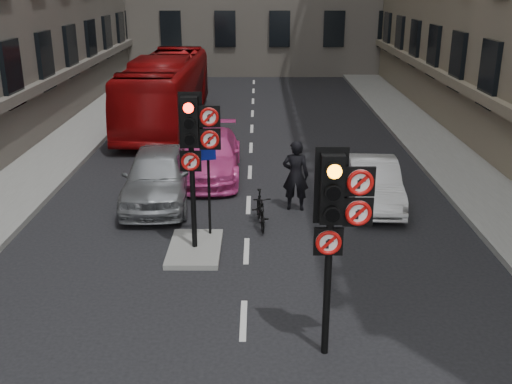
{
  "coord_description": "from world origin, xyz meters",
  "views": [
    {
      "loc": [
        0.27,
        -7.66,
        5.99
      ],
      "look_at": [
        0.23,
        1.82,
        2.6
      ],
      "focal_mm": 42.0,
      "sensor_mm": 36.0,
      "label": 1
    }
  ],
  "objects_px": {
    "car_silver": "(157,176)",
    "bus_red": "(166,90)",
    "signal_far": "(195,138)",
    "info_sign": "(209,179)",
    "car_white": "(373,183)",
    "car_pink": "(210,155)",
    "motorcyclist": "(296,175)",
    "motorcycle": "(261,209)",
    "signal_near": "(336,211)"
  },
  "relations": [
    {
      "from": "signal_near",
      "to": "signal_far",
      "type": "height_order",
      "value": "signal_far"
    },
    {
      "from": "signal_far",
      "to": "motorcycle",
      "type": "bearing_deg",
      "value": 46.15
    },
    {
      "from": "signal_far",
      "to": "car_silver",
      "type": "distance_m",
      "value": 4.09
    },
    {
      "from": "motorcyclist",
      "to": "info_sign",
      "type": "height_order",
      "value": "info_sign"
    },
    {
      "from": "signal_near",
      "to": "bus_red",
      "type": "xyz_separation_m",
      "value": [
        -5.15,
        16.86,
        -1.11
      ]
    },
    {
      "from": "car_white",
      "to": "car_pink",
      "type": "xyz_separation_m",
      "value": [
        -4.76,
        2.54,
        0.06
      ]
    },
    {
      "from": "motorcycle",
      "to": "info_sign",
      "type": "relative_size",
      "value": 0.69
    },
    {
      "from": "signal_far",
      "to": "info_sign",
      "type": "distance_m",
      "value": 1.4
    },
    {
      "from": "car_silver",
      "to": "bus_red",
      "type": "relative_size",
      "value": 0.42
    },
    {
      "from": "car_pink",
      "to": "info_sign",
      "type": "bearing_deg",
      "value": -86.9
    },
    {
      "from": "car_pink",
      "to": "motorcycle",
      "type": "relative_size",
      "value": 3.13
    },
    {
      "from": "car_silver",
      "to": "car_white",
      "type": "xyz_separation_m",
      "value": [
        6.04,
        -0.16,
        -0.14
      ]
    },
    {
      "from": "car_pink",
      "to": "motorcycle",
      "type": "distance_m",
      "value": 4.47
    },
    {
      "from": "signal_near",
      "to": "motorcycle",
      "type": "relative_size",
      "value": 2.36
    },
    {
      "from": "signal_far",
      "to": "car_white",
      "type": "xyz_separation_m",
      "value": [
        4.6,
        3.13,
        -2.08
      ]
    },
    {
      "from": "info_sign",
      "to": "motorcycle",
      "type": "bearing_deg",
      "value": 15.75
    },
    {
      "from": "car_pink",
      "to": "bus_red",
      "type": "bearing_deg",
      "value": 107.14
    },
    {
      "from": "car_silver",
      "to": "motorcyclist",
      "type": "relative_size",
      "value": 2.3
    },
    {
      "from": "signal_far",
      "to": "car_pink",
      "type": "height_order",
      "value": "signal_far"
    },
    {
      "from": "signal_far",
      "to": "motorcycle",
      "type": "height_order",
      "value": "signal_far"
    },
    {
      "from": "car_pink",
      "to": "motorcycle",
      "type": "height_order",
      "value": "car_pink"
    },
    {
      "from": "signal_far",
      "to": "bus_red",
      "type": "xyz_separation_m",
      "value": [
        -2.55,
        12.86,
        -1.23
      ]
    },
    {
      "from": "signal_far",
      "to": "motorcycle",
      "type": "distance_m",
      "value": 3.07
    },
    {
      "from": "bus_red",
      "to": "motorcycle",
      "type": "height_order",
      "value": "bus_red"
    },
    {
      "from": "car_pink",
      "to": "signal_far",
      "type": "bearing_deg",
      "value": -89.62
    },
    {
      "from": "car_silver",
      "to": "bus_red",
      "type": "xyz_separation_m",
      "value": [
        -1.11,
        9.56,
        0.71
      ]
    },
    {
      "from": "bus_red",
      "to": "info_sign",
      "type": "height_order",
      "value": "bus_red"
    },
    {
      "from": "car_white",
      "to": "motorcyclist",
      "type": "xyz_separation_m",
      "value": [
        -2.2,
        -0.44,
        0.35
      ]
    },
    {
      "from": "signal_far",
      "to": "car_pink",
      "type": "distance_m",
      "value": 6.02
    },
    {
      "from": "signal_near",
      "to": "bus_red",
      "type": "relative_size",
      "value": 0.34
    },
    {
      "from": "motorcycle",
      "to": "info_sign",
      "type": "bearing_deg",
      "value": -154.28
    },
    {
      "from": "car_silver",
      "to": "motorcycle",
      "type": "relative_size",
      "value": 2.97
    },
    {
      "from": "bus_red",
      "to": "info_sign",
      "type": "xyz_separation_m",
      "value": [
        2.77,
        -12.12,
        0.06
      ]
    },
    {
      "from": "bus_red",
      "to": "motorcyclist",
      "type": "bearing_deg",
      "value": -62.88
    },
    {
      "from": "car_white",
      "to": "car_pink",
      "type": "height_order",
      "value": "car_pink"
    },
    {
      "from": "motorcycle",
      "to": "signal_near",
      "type": "bearing_deg",
      "value": -84.34
    },
    {
      "from": "signal_near",
      "to": "car_pink",
      "type": "height_order",
      "value": "signal_near"
    },
    {
      "from": "motorcycle",
      "to": "car_silver",
      "type": "bearing_deg",
      "value": 142.05
    },
    {
      "from": "signal_near",
      "to": "signal_far",
      "type": "distance_m",
      "value": 4.77
    },
    {
      "from": "signal_far",
      "to": "car_silver",
      "type": "relative_size",
      "value": 0.8
    },
    {
      "from": "car_white",
      "to": "signal_far",
      "type": "bearing_deg",
      "value": -142.67
    },
    {
      "from": "motorcycle",
      "to": "info_sign",
      "type": "distance_m",
      "value": 1.81
    },
    {
      "from": "signal_near",
      "to": "car_pink",
      "type": "bearing_deg",
      "value": 105.94
    },
    {
      "from": "motorcyclist",
      "to": "info_sign",
      "type": "distance_m",
      "value": 2.98
    },
    {
      "from": "signal_near",
      "to": "car_silver",
      "type": "bearing_deg",
      "value": 119.0
    },
    {
      "from": "motorcycle",
      "to": "info_sign",
      "type": "height_order",
      "value": "info_sign"
    },
    {
      "from": "bus_red",
      "to": "car_pink",
      "type": "bearing_deg",
      "value": -70.43
    },
    {
      "from": "info_sign",
      "to": "signal_far",
      "type": "bearing_deg",
      "value": -122.3
    },
    {
      "from": "car_pink",
      "to": "bus_red",
      "type": "relative_size",
      "value": 0.45
    },
    {
      "from": "signal_far",
      "to": "motorcyclist",
      "type": "xyz_separation_m",
      "value": [
        2.39,
        2.69,
        -1.73
      ]
    }
  ]
}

